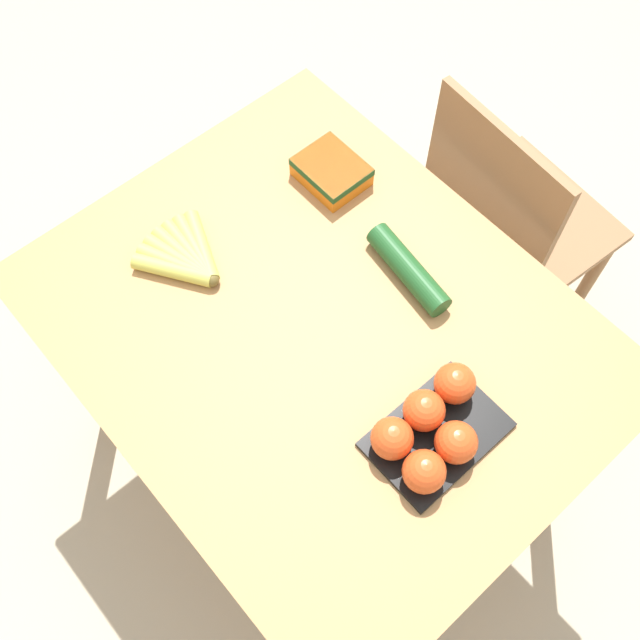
# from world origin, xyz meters

# --- Properties ---
(ground_plane) EXTENTS (12.00, 12.00, 0.00)m
(ground_plane) POSITION_xyz_m (0.00, 0.00, 0.00)
(ground_plane) COLOR #B7A88E
(dining_table) EXTENTS (1.10, 0.88, 0.76)m
(dining_table) POSITION_xyz_m (0.00, 0.00, 0.65)
(dining_table) COLOR #B27F4C
(dining_table) RESTS_ON ground_plane
(chair) EXTENTS (0.45, 0.43, 0.91)m
(chair) POSITION_xyz_m (-0.02, 0.65, 0.47)
(chair) COLOR #8E6642
(chair) RESTS_ON ground_plane
(banana_bunch) EXTENTS (0.18, 0.18, 0.03)m
(banana_bunch) POSITION_xyz_m (-0.29, -0.11, 0.78)
(banana_bunch) COLOR brown
(banana_bunch) RESTS_ON dining_table
(tomato_pack) EXTENTS (0.17, 0.25, 0.09)m
(tomato_pack) POSITION_xyz_m (0.30, -0.00, 0.81)
(tomato_pack) COLOR black
(tomato_pack) RESTS_ON dining_table
(carrot_bag) EXTENTS (0.14, 0.12, 0.05)m
(carrot_bag) POSITION_xyz_m (-0.26, 0.26, 0.79)
(carrot_bag) COLOR orange
(carrot_bag) RESTS_ON dining_table
(cucumber_near) EXTENTS (0.22, 0.08, 0.05)m
(cucumber_near) POSITION_xyz_m (0.03, 0.21, 0.79)
(cucumber_near) COLOR #1E5123
(cucumber_near) RESTS_ON dining_table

